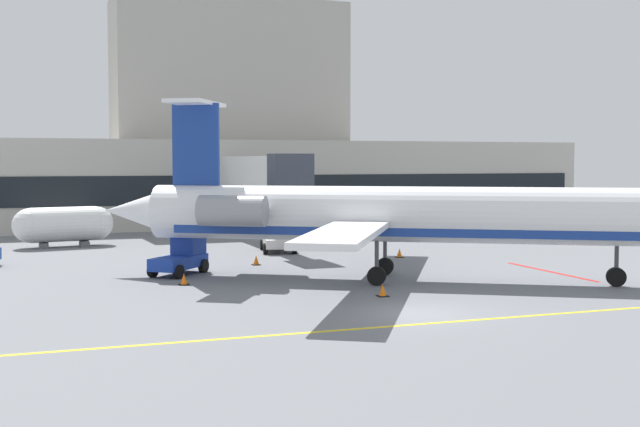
# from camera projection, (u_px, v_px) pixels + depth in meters

# --- Properties ---
(ground) EXTENTS (120.00, 120.00, 0.11)m
(ground) POSITION_uv_depth(u_px,v_px,m) (417.00, 315.00, 31.83)
(ground) COLOR slate
(terminal_building) EXTENTS (58.69, 13.10, 20.83)m
(terminal_building) POSITION_uv_depth(u_px,v_px,m) (260.00, 148.00, 77.62)
(terminal_building) COLOR #B7B2A8
(terminal_building) RESTS_ON ground
(jet_bridge_west) EXTENTS (2.40, 21.62, 6.32)m
(jet_bridge_west) POSITION_uv_depth(u_px,v_px,m) (252.00, 174.00, 58.56)
(jet_bridge_west) COLOR silver
(jet_bridge_west) RESTS_ON ground
(regional_jet) EXTENTS (28.19, 22.01, 8.93)m
(regional_jet) POSITION_uv_depth(u_px,v_px,m) (396.00, 215.00, 40.35)
(regional_jet) COLOR white
(regional_jet) RESTS_ON ground
(baggage_tug) EXTENTS (2.72, 4.04, 2.27)m
(baggage_tug) POSITION_uv_depth(u_px,v_px,m) (277.00, 235.00, 53.50)
(baggage_tug) COLOR silver
(baggage_tug) RESTS_ON ground
(belt_loader) EXTENTS (3.49, 3.67, 1.90)m
(belt_loader) POSITION_uv_depth(u_px,v_px,m) (182.00, 257.00, 42.75)
(belt_loader) COLOR #19389E
(belt_loader) RESTS_ON ground
(fuel_tank) EXTENTS (6.71, 3.09, 2.73)m
(fuel_tank) POSITION_uv_depth(u_px,v_px,m) (64.00, 225.00, 56.19)
(fuel_tank) COLOR white
(fuel_tank) RESTS_ON ground
(safety_cone_alpha) EXTENTS (0.47, 0.47, 0.55)m
(safety_cone_alpha) POSITION_uv_depth(u_px,v_px,m) (184.00, 280.00, 39.07)
(safety_cone_alpha) COLOR orange
(safety_cone_alpha) RESTS_ON ground
(safety_cone_bravo) EXTENTS (0.47, 0.47, 0.55)m
(safety_cone_bravo) POSITION_uv_depth(u_px,v_px,m) (383.00, 291.00, 35.77)
(safety_cone_bravo) COLOR orange
(safety_cone_bravo) RESTS_ON ground
(safety_cone_charlie) EXTENTS (0.47, 0.47, 0.55)m
(safety_cone_charlie) POSITION_uv_depth(u_px,v_px,m) (256.00, 261.00, 46.46)
(safety_cone_charlie) COLOR orange
(safety_cone_charlie) RESTS_ON ground
(safety_cone_delta) EXTENTS (0.47, 0.47, 0.55)m
(safety_cone_delta) POSITION_uv_depth(u_px,v_px,m) (399.00, 253.00, 50.06)
(safety_cone_delta) COLOR orange
(safety_cone_delta) RESTS_ON ground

